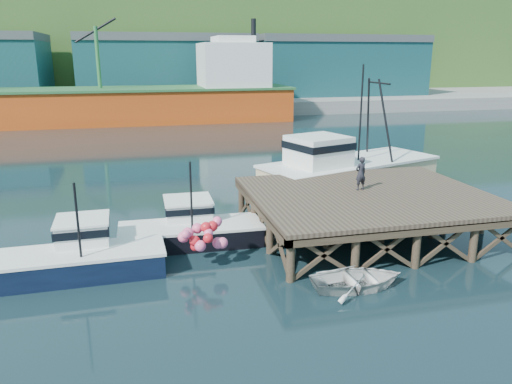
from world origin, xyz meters
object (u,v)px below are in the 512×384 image
object	(u,v)px
dinghy	(358,279)
dockworker	(361,173)
boat_black	(191,227)
trawler	(346,167)
boat_navy	(83,254)

from	to	relation	value
dinghy	dockworker	distance (m)	7.74
boat_black	trawler	world-z (taller)	trawler
dinghy	dockworker	size ratio (longest dim) A/B	2.12
trawler	boat_black	bearing A→B (deg)	-166.91
dinghy	trawler	bearing A→B (deg)	-20.21
trawler	dockworker	size ratio (longest dim) A/B	7.52
boat_navy	boat_black	xyz separation A→B (m)	(4.82, 2.50, -0.06)
dinghy	boat_navy	bearing A→B (deg)	70.35
dinghy	dockworker	world-z (taller)	dockworker
boat_navy	boat_black	bearing A→B (deg)	26.08
boat_black	dockworker	distance (m)	9.21
boat_black	trawler	xyz separation A→B (m)	(11.26, 6.90, 0.94)
boat_navy	dinghy	distance (m)	11.46
boat_navy	boat_black	size ratio (longest dim) A/B	0.97
trawler	dockworker	distance (m)	7.44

